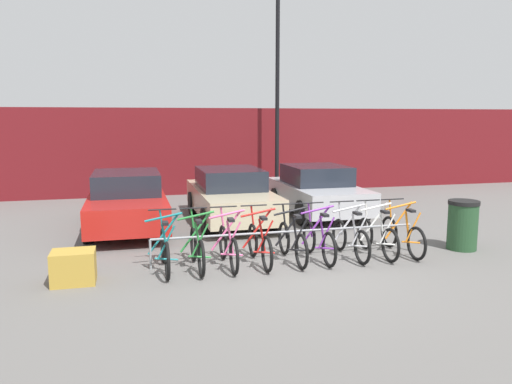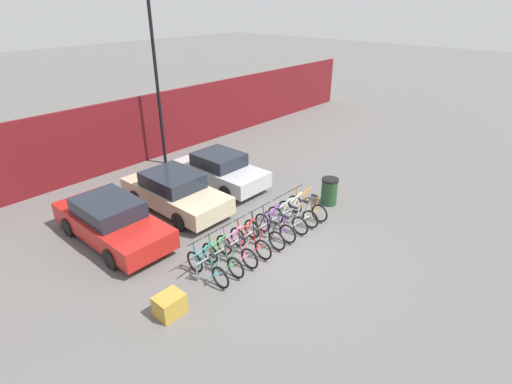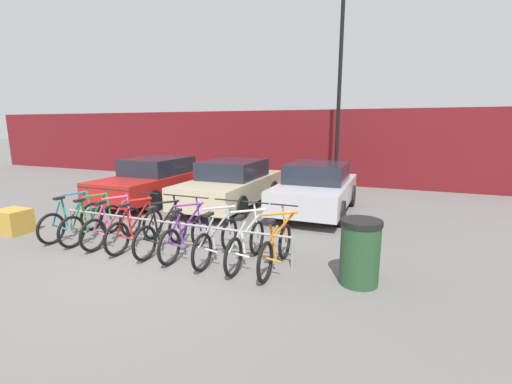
{
  "view_description": "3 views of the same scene",
  "coord_description": "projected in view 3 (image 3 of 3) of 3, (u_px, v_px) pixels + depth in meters",
  "views": [
    {
      "loc": [
        -2.89,
        -8.27,
        2.73
      ],
      "look_at": [
        -0.37,
        1.53,
        1.21
      ],
      "focal_mm": 35.0,
      "sensor_mm": 36.0,
      "label": 1
    },
    {
      "loc": [
        -8.07,
        -6.44,
        7.1
      ],
      "look_at": [
        1.18,
        1.85,
        1.0
      ],
      "focal_mm": 28.0,
      "sensor_mm": 36.0,
      "label": 2
    },
    {
      "loc": [
        4.17,
        -4.75,
        2.45
      ],
      "look_at": [
        1.43,
        2.1,
        1.0
      ],
      "focal_mm": 24.0,
      "sensor_mm": 36.0,
      "label": 3
    }
  ],
  "objects": [
    {
      "name": "bicycle_silver",
      "position": [
        217.0,
        240.0,
        6.26
      ],
      "size": [
        0.68,
        1.71,
        1.05
      ],
      "rotation": [
        0.0,
        0.0,
        0.06
      ],
      "color": "black",
      "rests_on": "ground"
    },
    {
      "name": "bicycle_red",
      "position": [
        136.0,
        229.0,
        6.93
      ],
      "size": [
        0.68,
        1.71,
        1.05
      ],
      "rotation": [
        0.0,
        0.0,
        0.0
      ],
      "color": "black",
      "rests_on": "ground"
    },
    {
      "name": "bicycle_black",
      "position": [
        163.0,
        233.0,
        6.7
      ],
      "size": [
        0.68,
        1.71,
        1.05
      ],
      "rotation": [
        0.0,
        0.0,
        0.05
      ],
      "color": "black",
      "rests_on": "ground"
    },
    {
      "name": "ground_plane",
      "position": [
        142.0,
        260.0,
        6.32
      ],
      "size": [
        120.0,
        120.0,
        0.0
      ],
      "primitive_type": "plane",
      "color": "#605E5B"
    },
    {
      "name": "bicycle_green",
      "position": [
        92.0,
        223.0,
        7.36
      ],
      "size": [
        0.68,
        1.71,
        1.05
      ],
      "rotation": [
        0.0,
        0.0,
        -0.05
      ],
      "color": "black",
      "rests_on": "ground"
    },
    {
      "name": "trash_bin",
      "position": [
        360.0,
        252.0,
        5.29
      ],
      "size": [
        0.63,
        0.63,
        1.03
      ],
      "color": "#234728",
      "rests_on": "ground"
    },
    {
      "name": "hoarding_wall",
      "position": [
        289.0,
        147.0,
        14.68
      ],
      "size": [
        36.0,
        0.16,
        3.07
      ],
      "primitive_type": "cube",
      "color": "maroon",
      "rests_on": "ground"
    },
    {
      "name": "bicycle_pink",
      "position": [
        113.0,
        226.0,
        7.15
      ],
      "size": [
        0.68,
        1.71,
        1.05
      ],
      "rotation": [
        0.0,
        0.0,
        -0.05
      ],
      "color": "black",
      "rests_on": "ground"
    },
    {
      "name": "bicycle_white",
      "position": [
        246.0,
        244.0,
        6.05
      ],
      "size": [
        0.68,
        1.71,
        1.05
      ],
      "rotation": [
        0.0,
        0.0,
        0.04
      ],
      "color": "black",
      "rests_on": "ground"
    },
    {
      "name": "lamp_post",
      "position": [
        340.0,
        76.0,
        12.47
      ],
      "size": [
        0.24,
        0.44,
        7.67
      ],
      "color": "black",
      "rests_on": "ground"
    },
    {
      "name": "bicycle_orange",
      "position": [
        276.0,
        248.0,
        5.84
      ],
      "size": [
        0.68,
        1.71,
        1.05
      ],
      "rotation": [
        0.0,
        0.0,
        0.01
      ],
      "color": "black",
      "rests_on": "ground"
    },
    {
      "name": "bicycle_purple",
      "position": [
        186.0,
        236.0,
        6.5
      ],
      "size": [
        0.68,
        1.71,
        1.05
      ],
      "rotation": [
        0.0,
        0.0,
        -0.01
      ],
      "color": "black",
      "rests_on": "ground"
    },
    {
      "name": "car_red",
      "position": [
        157.0,
        180.0,
        11.21
      ],
      "size": [
        1.91,
        4.54,
        1.4
      ],
      "color": "red",
      "rests_on": "ground"
    },
    {
      "name": "car_silver",
      "position": [
        316.0,
        188.0,
        9.7
      ],
      "size": [
        1.91,
        3.98,
        1.4
      ],
      "color": "#B7B7BC",
      "rests_on": "ground"
    },
    {
      "name": "cargo_crate",
      "position": [
        13.0,
        221.0,
        7.86
      ],
      "size": [
        0.7,
        0.56,
        0.55
      ],
      "primitive_type": "cube",
      "color": "#B28C33",
      "rests_on": "ground"
    },
    {
      "name": "car_beige",
      "position": [
        232.0,
        184.0,
        10.4
      ],
      "size": [
        1.91,
        4.41,
        1.4
      ],
      "color": "#C1B28E",
      "rests_on": "ground"
    },
    {
      "name": "bike_rack",
      "position": [
        166.0,
        224.0,
        6.82
      ],
      "size": [
        5.29,
        0.04,
        0.57
      ],
      "color": "gray",
      "rests_on": "ground"
    },
    {
      "name": "bicycle_teal",
      "position": [
        73.0,
        220.0,
        7.57
      ],
      "size": [
        0.68,
        1.71,
        1.05
      ],
      "rotation": [
        0.0,
        0.0,
        -0.01
      ],
      "color": "black",
      "rests_on": "ground"
    }
  ]
}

